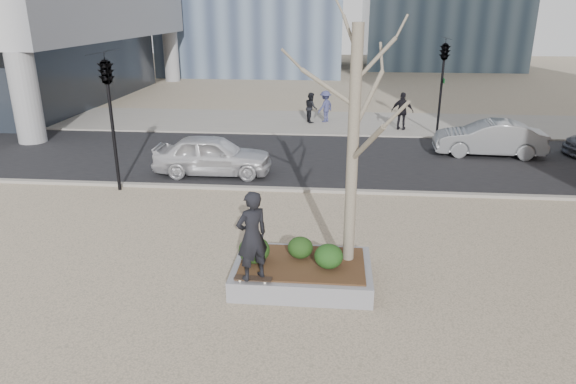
# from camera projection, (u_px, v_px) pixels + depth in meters

# --- Properties ---
(ground) EXTENTS (120.00, 120.00, 0.00)m
(ground) POSITION_uv_depth(u_px,v_px,m) (258.00, 280.00, 11.47)
(ground) COLOR tan
(ground) RESTS_ON ground
(street) EXTENTS (60.00, 8.00, 0.02)m
(street) POSITION_uv_depth(u_px,v_px,m) (294.00, 158.00, 20.84)
(street) COLOR black
(street) RESTS_ON ground
(far_sidewalk) EXTENTS (60.00, 6.00, 0.02)m
(far_sidewalk) POSITION_uv_depth(u_px,v_px,m) (304.00, 122.00, 27.40)
(far_sidewalk) COLOR gray
(far_sidewalk) RESTS_ON ground
(planter) EXTENTS (3.00, 2.00, 0.45)m
(planter) POSITION_uv_depth(u_px,v_px,m) (302.00, 273.00, 11.31)
(planter) COLOR gray
(planter) RESTS_ON ground
(planter_mulch) EXTENTS (2.70, 1.70, 0.04)m
(planter_mulch) POSITION_uv_depth(u_px,v_px,m) (302.00, 263.00, 11.23)
(planter_mulch) COLOR #382314
(planter_mulch) RESTS_ON planter
(sycamore_tree) EXTENTS (2.80, 2.80, 6.60)m
(sycamore_tree) POSITION_uv_depth(u_px,v_px,m) (354.00, 111.00, 10.30)
(sycamore_tree) COLOR gray
(sycamore_tree) RESTS_ON planter_mulch
(shrub_left) EXTENTS (0.68, 0.68, 0.58)m
(shrub_left) POSITION_uv_depth(u_px,v_px,m) (254.00, 250.00, 11.15)
(shrub_left) COLOR #193812
(shrub_left) RESTS_ON planter_mulch
(shrub_middle) EXTENTS (0.56, 0.56, 0.48)m
(shrub_middle) POSITION_uv_depth(u_px,v_px,m) (300.00, 248.00, 11.38)
(shrub_middle) COLOR #183410
(shrub_middle) RESTS_ON planter_mulch
(shrub_right) EXTENTS (0.61, 0.61, 0.52)m
(shrub_right) POSITION_uv_depth(u_px,v_px,m) (329.00, 256.00, 10.93)
(shrub_right) COLOR #193812
(shrub_right) RESTS_ON planter_mulch
(skateboard) EXTENTS (0.79, 0.24, 0.08)m
(skateboard) POSITION_uv_depth(u_px,v_px,m) (253.00, 279.00, 10.52)
(skateboard) COLOR black
(skateboard) RESTS_ON planter
(skateboarder) EXTENTS (0.82, 0.78, 1.88)m
(skateboarder) POSITION_uv_depth(u_px,v_px,m) (252.00, 236.00, 10.19)
(skateboarder) COLOR black
(skateboarder) RESTS_ON skateboard
(police_car) EXTENTS (4.26, 1.77, 1.44)m
(police_car) POSITION_uv_depth(u_px,v_px,m) (213.00, 155.00, 18.52)
(police_car) COLOR silver
(police_car) RESTS_ON street
(car_silver) EXTENTS (4.41, 1.77, 1.42)m
(car_silver) POSITION_uv_depth(u_px,v_px,m) (489.00, 138.00, 20.96)
(car_silver) COLOR gray
(car_silver) RESTS_ON street
(pedestrian_a) EXTENTS (0.78, 0.90, 1.57)m
(pedestrian_a) POSITION_uv_depth(u_px,v_px,m) (311.00, 107.00, 27.05)
(pedestrian_a) COLOR black
(pedestrian_a) RESTS_ON far_sidewalk
(pedestrian_b) EXTENTS (1.12, 1.22, 1.64)m
(pedestrian_b) POSITION_uv_depth(u_px,v_px,m) (325.00, 106.00, 27.12)
(pedestrian_b) COLOR #383B65
(pedestrian_b) RESTS_ON far_sidewalk
(pedestrian_c) EXTENTS (1.17, 0.75, 1.85)m
(pedestrian_c) POSITION_uv_depth(u_px,v_px,m) (402.00, 111.00, 25.31)
(pedestrian_c) COLOR black
(pedestrian_c) RESTS_ON far_sidewalk
(traffic_light_near) EXTENTS (0.60, 2.48, 4.50)m
(traffic_light_near) POSITION_uv_depth(u_px,v_px,m) (112.00, 124.00, 16.44)
(traffic_light_near) COLOR black
(traffic_light_near) RESTS_ON ground
(traffic_light_far) EXTENTS (0.60, 2.48, 4.50)m
(traffic_light_far) POSITION_uv_depth(u_px,v_px,m) (441.00, 88.00, 23.84)
(traffic_light_far) COLOR black
(traffic_light_far) RESTS_ON ground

